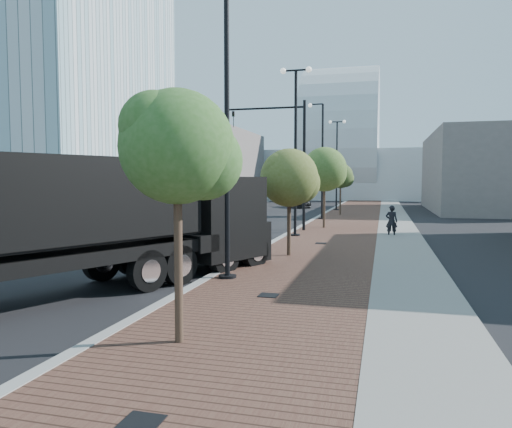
% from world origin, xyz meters
% --- Properties ---
extents(sidewalk, '(7.00, 140.00, 0.12)m').
position_xyz_m(sidewalk, '(3.50, 40.00, 0.06)').
color(sidewalk, '#4C2D23').
rests_on(sidewalk, ground).
extents(concrete_strip, '(2.40, 140.00, 0.13)m').
position_xyz_m(concrete_strip, '(6.20, 40.00, 0.07)').
color(concrete_strip, slate).
rests_on(concrete_strip, ground).
extents(curb, '(0.30, 140.00, 0.14)m').
position_xyz_m(curb, '(0.00, 40.00, 0.07)').
color(curb, gray).
rests_on(curb, ground).
extents(west_sidewalk, '(4.00, 140.00, 0.12)m').
position_xyz_m(west_sidewalk, '(-13.00, 40.00, 0.06)').
color(west_sidewalk, slate).
rests_on(west_sidewalk, ground).
extents(dump_truck, '(8.31, 13.72, 3.80)m').
position_xyz_m(dump_truck, '(-2.03, 9.01, 1.60)').
color(dump_truck, black).
rests_on(dump_truck, ground).
extents(white_sedan, '(2.35, 4.96, 1.57)m').
position_xyz_m(white_sedan, '(-4.63, 26.36, 0.79)').
color(white_sedan, silver).
rests_on(white_sedan, ground).
extents(dark_car_mid, '(3.46, 5.13, 1.31)m').
position_xyz_m(dark_car_mid, '(-5.76, 35.19, 0.65)').
color(dark_car_mid, black).
rests_on(dark_car_mid, ground).
extents(dark_car_far, '(3.74, 5.76, 1.55)m').
position_xyz_m(dark_car_far, '(-4.24, 51.53, 0.78)').
color(dark_car_far, black).
rests_on(dark_car_far, ground).
extents(pedestrian, '(0.68, 0.48, 1.78)m').
position_xyz_m(pedestrian, '(5.76, 23.65, 0.89)').
color(pedestrian, black).
rests_on(pedestrian, ground).
extents(streetlight_1, '(1.44, 0.56, 9.21)m').
position_xyz_m(streetlight_1, '(0.49, 10.00, 4.34)').
color(streetlight_1, black).
rests_on(streetlight_1, ground).
extents(streetlight_2, '(1.72, 0.56, 9.28)m').
position_xyz_m(streetlight_2, '(0.60, 22.00, 4.82)').
color(streetlight_2, black).
rests_on(streetlight_2, ground).
extents(streetlight_3, '(1.44, 0.56, 9.21)m').
position_xyz_m(streetlight_3, '(0.49, 34.00, 4.34)').
color(streetlight_3, black).
rests_on(streetlight_3, ground).
extents(streetlight_4, '(1.72, 0.56, 9.28)m').
position_xyz_m(streetlight_4, '(0.60, 46.00, 4.82)').
color(streetlight_4, black).
rests_on(streetlight_4, ground).
extents(traffic_mast, '(5.09, 0.20, 8.00)m').
position_xyz_m(traffic_mast, '(-0.30, 25.00, 4.98)').
color(traffic_mast, black).
rests_on(traffic_mast, ground).
extents(tree_0, '(2.22, 2.14, 4.87)m').
position_xyz_m(tree_0, '(1.65, 4.02, 3.78)').
color(tree_0, '#382619').
rests_on(tree_0, ground).
extents(tree_1, '(2.41, 2.36, 4.46)m').
position_xyz_m(tree_1, '(1.65, 15.02, 3.27)').
color(tree_1, '#382619').
rests_on(tree_1, ground).
extents(tree_2, '(2.86, 2.86, 5.31)m').
position_xyz_m(tree_2, '(1.65, 27.02, 3.87)').
color(tree_2, '#382619').
rests_on(tree_2, ground).
extents(tree_3, '(2.27, 2.20, 4.66)m').
position_xyz_m(tree_3, '(1.65, 39.02, 3.55)').
color(tree_3, '#382619').
rests_on(tree_3, ground).
extents(tower_podium, '(19.00, 19.00, 3.00)m').
position_xyz_m(tower_podium, '(-24.00, 32.00, 1.50)').
color(tower_podium, '#69615E').
rests_on(tower_podium, ground).
extents(convention_center, '(50.00, 30.00, 50.00)m').
position_xyz_m(convention_center, '(-2.00, 85.00, 6.00)').
color(convention_center, '#B2B9BC').
rests_on(convention_center, ground).
extents(commercial_block_nw, '(14.00, 20.00, 10.00)m').
position_xyz_m(commercial_block_nw, '(-20.00, 60.00, 5.00)').
color(commercial_block_nw, slate).
rests_on(commercial_block_nw, ground).
extents(commercial_block_ne, '(12.00, 22.00, 8.00)m').
position_xyz_m(commercial_block_ne, '(16.00, 50.00, 4.00)').
color(commercial_block_ne, '#625B58').
rests_on(commercial_block_ne, ground).
extents(utility_cover_0, '(0.50, 0.50, 0.02)m').
position_xyz_m(utility_cover_0, '(2.40, 1.00, 0.13)').
color(utility_cover_0, black).
rests_on(utility_cover_0, sidewalk).
extents(utility_cover_1, '(0.50, 0.50, 0.02)m').
position_xyz_m(utility_cover_1, '(2.40, 8.00, 0.13)').
color(utility_cover_1, black).
rests_on(utility_cover_1, sidewalk).
extents(utility_cover_2, '(0.50, 0.50, 0.02)m').
position_xyz_m(utility_cover_2, '(2.40, 19.00, 0.13)').
color(utility_cover_2, black).
rests_on(utility_cover_2, sidewalk).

